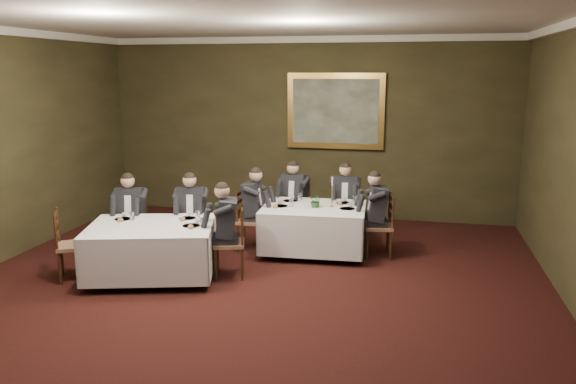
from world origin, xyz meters
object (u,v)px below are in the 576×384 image
at_px(chair_main_endright, 379,239).
at_px(chair_sec_endright, 230,257).
at_px(chair_sec_backleft, 133,240).
at_px(candlestick, 332,195).
at_px(diner_main_endleft, 251,219).
at_px(chair_sec_backright, 193,239).
at_px(diner_sec_backleft, 132,226).
at_px(diner_main_backright, 345,211).
at_px(painting, 335,111).
at_px(diner_main_backleft, 295,209).
at_px(diner_sec_backright, 192,225).
at_px(chair_main_backright, 344,223).
at_px(diner_sec_endright, 229,241).
at_px(chair_main_endleft, 251,233).
at_px(centerpiece, 316,200).
at_px(table_main, 314,226).
at_px(chair_sec_endleft, 73,259).
at_px(diner_main_endright, 378,225).
at_px(chair_main_backleft, 295,221).
at_px(table_second, 152,247).

distance_m(chair_main_endright, chair_sec_endright, 2.40).
height_order(chair_sec_backleft, candlestick, candlestick).
xyz_separation_m(diner_main_endleft, chair_sec_backright, (-0.80, -0.54, -0.23)).
relative_size(diner_main_endleft, chair_sec_endright, 1.35).
height_order(diner_sec_backleft, chair_sec_backright, diner_sec_backleft).
bearing_deg(diner_main_backright, chair_main_endright, 124.61).
relative_size(chair_sec_backright, painting, 0.53).
xyz_separation_m(chair_sec_backleft, painting, (2.71, 3.15, 1.82)).
relative_size(diner_main_backleft, diner_sec_backright, 1.00).
distance_m(chair_main_backright, diner_sec_endright, 2.55).
height_order(chair_main_endleft, centerpiece, centerpiece).
bearing_deg(centerpiece, chair_sec_backleft, -163.90).
height_order(chair_sec_endright, candlestick, candlestick).
relative_size(diner_main_endleft, painting, 0.72).
distance_m(chair_main_endright, centerpiece, 1.16).
height_order(table_main, chair_main_backright, chair_main_backright).
xyz_separation_m(diner_sec_backright, centerpiece, (1.85, 0.56, 0.37)).
relative_size(chair_sec_endleft, painting, 0.53).
bearing_deg(chair_sec_backleft, diner_main_endright, -178.65).
height_order(diner_main_backleft, chair_sec_backright, diner_main_backleft).
bearing_deg(chair_main_backleft, diner_sec_backleft, 48.33).
bearing_deg(chair_sec_backright, chair_main_endleft, -158.59).
height_order(chair_main_endright, diner_sec_backright, diner_sec_backright).
height_order(chair_sec_backleft, diner_sec_backright, diner_sec_backright).
height_order(table_main, centerpiece, centerpiece).
height_order(diner_main_backleft, diner_sec_backright, same).
bearing_deg(chair_sec_backright, table_second, 64.94).
distance_m(diner_sec_backright, candlestick, 2.24).
relative_size(diner_sec_backleft, chair_sec_endleft, 1.35).
distance_m(centerpiece, painting, 2.65).
xyz_separation_m(chair_main_endleft, diner_main_endright, (2.04, 0.11, 0.23)).
bearing_deg(candlestick, chair_sec_backright, -162.59).
distance_m(chair_sec_endright, diner_sec_endright, 0.23).
bearing_deg(diner_main_endright, chair_sec_endright, 113.70).
bearing_deg(diner_sec_endright, diner_main_endright, -72.70).
bearing_deg(candlestick, chair_main_endright, -0.37).
distance_m(diner_main_endleft, chair_main_endright, 2.05).
relative_size(chair_main_backright, diner_sec_endright, 0.74).
relative_size(diner_main_backleft, diner_main_endleft, 1.00).
bearing_deg(diner_sec_backright, chair_sec_endright, 128.29).
bearing_deg(diner_main_endleft, centerpiece, 88.68).
xyz_separation_m(table_main, chair_main_endleft, (-1.02, -0.05, -0.17)).
height_order(chair_main_backleft, chair_sec_endright, same).
xyz_separation_m(diner_main_backleft, chair_sec_backright, (-1.34, -1.39, -0.23)).
height_order(chair_main_endleft, chair_sec_endright, same).
height_order(diner_sec_backleft, centerpiece, diner_sec_backleft).
bearing_deg(table_second, chair_sec_endleft, -164.31).
distance_m(chair_sec_endright, chair_sec_endleft, 2.18).
height_order(chair_main_backleft, chair_main_endright, same).
distance_m(diner_main_endright, chair_sec_endleft, 4.52).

